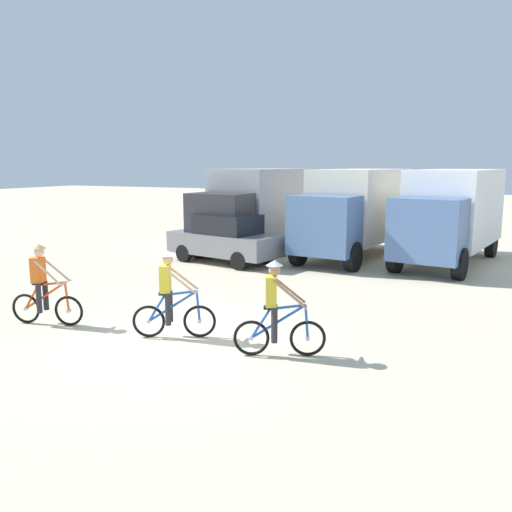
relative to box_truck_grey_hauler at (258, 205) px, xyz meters
name	(u,v)px	position (x,y,z in m)	size (l,w,h in m)	color
ground_plane	(182,339)	(3.34, -11.03, -1.87)	(120.00, 120.00, 0.00)	beige
box_truck_grey_hauler	(258,205)	(0.00, 0.00, 0.00)	(2.87, 6.91, 3.35)	#9E9EA3
box_truck_cream_rv	(355,208)	(4.05, 0.11, 0.00)	(3.11, 6.97, 3.35)	beige
box_truck_avon_van	(451,211)	(7.50, 0.24, 0.00)	(3.37, 7.03, 3.35)	white
sedan_parked	(226,239)	(0.14, -3.08, -0.99)	(4.48, 2.60, 1.76)	slate
cyclist_orange_shirt	(43,287)	(0.03, -11.46, -1.03)	(1.69, 0.61, 1.82)	black
cyclist_cowboy_hat	(171,298)	(3.10, -11.04, -1.03)	(1.59, 0.84, 1.82)	black
cyclist_near_camera	(277,312)	(5.48, -11.12, -1.03)	(1.61, 0.81, 1.82)	black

